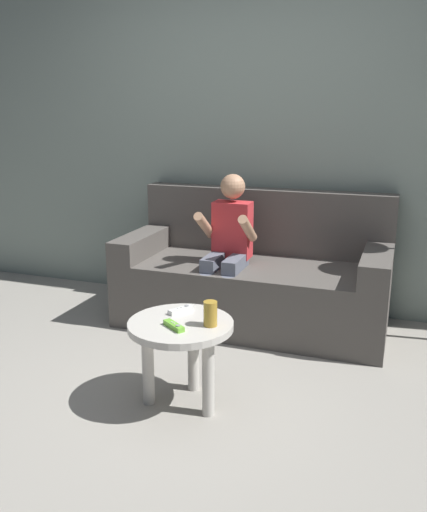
# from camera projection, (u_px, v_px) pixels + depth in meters

# --- Properties ---
(ground_plane) EXTENTS (10.10, 10.10, 0.00)m
(ground_plane) POSITION_uv_depth(u_px,v_px,m) (148.00, 424.00, 2.57)
(ground_plane) COLOR #9E998E
(wall_back) EXTENTS (5.05, 0.05, 2.50)m
(wall_back) POSITION_uv_depth(u_px,v_px,m) (256.00, 138.00, 3.90)
(wall_back) COLOR gray
(wall_back) RESTS_ON ground
(couch) EXTENTS (1.80, 0.80, 0.90)m
(couch) POSITION_uv_depth(u_px,v_px,m) (254.00, 279.00, 3.75)
(couch) COLOR #56514C
(couch) RESTS_ON ground
(person_seated_on_couch) EXTENTS (0.35, 0.43, 1.04)m
(person_seated_on_couch) POSITION_uv_depth(u_px,v_px,m) (228.00, 244.00, 3.55)
(person_seated_on_couch) COLOR slate
(person_seated_on_couch) RESTS_ON ground
(coffee_table) EXTENTS (0.52, 0.52, 0.45)m
(coffee_table) POSITION_uv_depth(u_px,v_px,m) (181.00, 338.00, 2.66)
(coffee_table) COLOR beige
(coffee_table) RESTS_ON ground
(game_remote_white_near_edge) EXTENTS (0.10, 0.14, 0.03)m
(game_remote_white_near_edge) POSITION_uv_depth(u_px,v_px,m) (181.00, 310.00, 2.75)
(game_remote_white_near_edge) COLOR white
(game_remote_white_near_edge) RESTS_ON coffee_table
(game_remote_lime_center) EXTENTS (0.14, 0.11, 0.03)m
(game_remote_lime_center) POSITION_uv_depth(u_px,v_px,m) (174.00, 326.00, 2.55)
(game_remote_lime_center) COLOR #72C638
(game_remote_lime_center) RESTS_ON coffee_table
(soda_can) EXTENTS (0.07, 0.07, 0.12)m
(soda_can) POSITION_uv_depth(u_px,v_px,m) (210.00, 314.00, 2.57)
(soda_can) COLOR #B78C2D
(soda_can) RESTS_ON coffee_table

